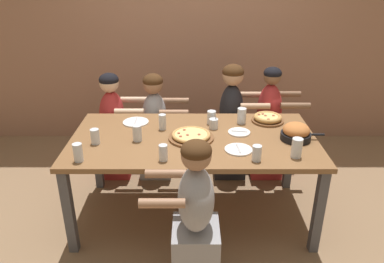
{
  "coord_description": "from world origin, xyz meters",
  "views": [
    {
      "loc": [
        -0.01,
        -2.77,
        2.08
      ],
      "look_at": [
        0.0,
        0.0,
        0.82
      ],
      "focal_mm": 35.0,
      "sensor_mm": 36.0,
      "label": 1
    }
  ],
  "objects_px": {
    "pizza_board_second": "(190,136)",
    "drinking_glass_b": "(210,118)",
    "drinking_glass_i": "(76,154)",
    "diner_far_midright": "(229,125)",
    "pizza_board_main": "(266,118)",
    "skillet_bowl": "(294,132)",
    "cocktail_glass_blue": "(212,124)",
    "drinking_glass_g": "(162,153)",
    "drinking_glass_e": "(161,122)",
    "diner_near_center": "(194,221)",
    "empty_plate_b": "(134,122)",
    "empty_plate_a": "(237,149)",
    "drinking_glass_h": "(240,116)",
    "drinking_glass_f": "(94,137)",
    "diner_far_right": "(266,128)",
    "drinking_glass_d": "(255,154)",
    "drinking_glass_a": "(295,149)",
    "diner_far_midleft": "(154,130)",
    "diner_far_left": "(112,130)",
    "empty_plate_c": "(238,132)",
    "drinking_glass_c": "(136,134)"
  },
  "relations": [
    {
      "from": "drinking_glass_e",
      "to": "drinking_glass_g",
      "type": "xyz_separation_m",
      "value": [
        0.05,
        -0.55,
        -0.01
      ]
    },
    {
      "from": "drinking_glass_c",
      "to": "diner_near_center",
      "type": "distance_m",
      "value": 0.88
    },
    {
      "from": "drinking_glass_i",
      "to": "diner_far_midright",
      "type": "xyz_separation_m",
      "value": [
        1.22,
        1.14,
        -0.28
      ]
    },
    {
      "from": "pizza_board_main",
      "to": "empty_plate_b",
      "type": "bearing_deg",
      "value": -178.65
    },
    {
      "from": "drinking_glass_d",
      "to": "diner_far_right",
      "type": "xyz_separation_m",
      "value": [
        0.32,
        1.13,
        -0.3
      ]
    },
    {
      "from": "pizza_board_second",
      "to": "drinking_glass_d",
      "type": "height_order",
      "value": "drinking_glass_d"
    },
    {
      "from": "drinking_glass_b",
      "to": "diner_far_midright",
      "type": "distance_m",
      "value": 0.58
    },
    {
      "from": "pizza_board_main",
      "to": "diner_far_midright",
      "type": "xyz_separation_m",
      "value": [
        -0.28,
        0.41,
        -0.25
      ]
    },
    {
      "from": "diner_far_midleft",
      "to": "empty_plate_c",
      "type": "bearing_deg",
      "value": 49.56
    },
    {
      "from": "diner_far_left",
      "to": "drinking_glass_d",
      "type": "bearing_deg",
      "value": 48.26
    },
    {
      "from": "drinking_glass_f",
      "to": "diner_far_midleft",
      "type": "height_order",
      "value": "diner_far_midleft"
    },
    {
      "from": "drinking_glass_i",
      "to": "diner_far_left",
      "type": "distance_m",
      "value": 1.19
    },
    {
      "from": "diner_far_right",
      "to": "drinking_glass_g",
      "type": "bearing_deg",
      "value": -41.18
    },
    {
      "from": "drinking_glass_h",
      "to": "pizza_board_second",
      "type": "bearing_deg",
      "value": -144.04
    },
    {
      "from": "diner_far_midleft",
      "to": "diner_far_right",
      "type": "bearing_deg",
      "value": 90.0
    },
    {
      "from": "empty_plate_a",
      "to": "diner_far_left",
      "type": "xyz_separation_m",
      "value": [
        -1.16,
        0.97,
        -0.27
      ]
    },
    {
      "from": "pizza_board_second",
      "to": "drinking_glass_b",
      "type": "height_order",
      "value": "drinking_glass_b"
    },
    {
      "from": "drinking_glass_i",
      "to": "diner_far_midright",
      "type": "distance_m",
      "value": 1.69
    },
    {
      "from": "skillet_bowl",
      "to": "diner_near_center",
      "type": "relative_size",
      "value": 0.32
    },
    {
      "from": "drinking_glass_i",
      "to": "diner_far_midright",
      "type": "relative_size",
      "value": 0.12
    },
    {
      "from": "empty_plate_c",
      "to": "drinking_glass_i",
      "type": "distance_m",
      "value": 1.3
    },
    {
      "from": "empty_plate_b",
      "to": "drinking_glass_c",
      "type": "height_order",
      "value": "drinking_glass_c"
    },
    {
      "from": "diner_far_left",
      "to": "pizza_board_second",
      "type": "bearing_deg",
      "value": 46.03
    },
    {
      "from": "drinking_glass_g",
      "to": "diner_far_right",
      "type": "height_order",
      "value": "diner_far_right"
    },
    {
      "from": "skillet_bowl",
      "to": "diner_near_center",
      "type": "bearing_deg",
      "value": -139.48
    },
    {
      "from": "drinking_glass_a",
      "to": "drinking_glass_h",
      "type": "height_order",
      "value": "drinking_glass_a"
    },
    {
      "from": "skillet_bowl",
      "to": "drinking_glass_g",
      "type": "height_order",
      "value": "skillet_bowl"
    },
    {
      "from": "drinking_glass_a",
      "to": "drinking_glass_e",
      "type": "distance_m",
      "value": 1.13
    },
    {
      "from": "drinking_glass_d",
      "to": "cocktail_glass_blue",
      "type": "bearing_deg",
      "value": 116.18
    },
    {
      "from": "drinking_glass_h",
      "to": "drinking_glass_i",
      "type": "distance_m",
      "value": 1.44
    },
    {
      "from": "drinking_glass_d",
      "to": "drinking_glass_g",
      "type": "height_order",
      "value": "drinking_glass_g"
    },
    {
      "from": "empty_plate_a",
      "to": "drinking_glass_b",
      "type": "height_order",
      "value": "drinking_glass_b"
    },
    {
      "from": "skillet_bowl",
      "to": "diner_far_midright",
      "type": "relative_size",
      "value": 0.3
    },
    {
      "from": "drinking_glass_h",
      "to": "drinking_glass_f",
      "type": "bearing_deg",
      "value": -161.05
    },
    {
      "from": "drinking_glass_g",
      "to": "skillet_bowl",
      "type": "bearing_deg",
      "value": 18.42
    },
    {
      "from": "diner_near_center",
      "to": "diner_far_right",
      "type": "distance_m",
      "value": 1.66
    },
    {
      "from": "empty_plate_b",
      "to": "diner_far_left",
      "type": "relative_size",
      "value": 0.21
    },
    {
      "from": "diner_far_midright",
      "to": "drinking_glass_g",
      "type": "bearing_deg",
      "value": -28.22
    },
    {
      "from": "cocktail_glass_blue",
      "to": "drinking_glass_d",
      "type": "bearing_deg",
      "value": -63.82
    },
    {
      "from": "drinking_glass_b",
      "to": "diner_far_midleft",
      "type": "bearing_deg",
      "value": 140.04
    },
    {
      "from": "drinking_glass_b",
      "to": "drinking_glass_i",
      "type": "bearing_deg",
      "value": -145.35
    },
    {
      "from": "pizza_board_main",
      "to": "pizza_board_second",
      "type": "xyz_separation_m",
      "value": [
        -0.69,
        -0.36,
        -0.01
      ]
    },
    {
      "from": "empty_plate_a",
      "to": "diner_far_midright",
      "type": "distance_m",
      "value": 1.0
    },
    {
      "from": "pizza_board_main",
      "to": "drinking_glass_e",
      "type": "distance_m",
      "value": 0.95
    },
    {
      "from": "empty_plate_c",
      "to": "diner_far_right",
      "type": "distance_m",
      "value": 0.8
    },
    {
      "from": "cocktail_glass_blue",
      "to": "drinking_glass_g",
      "type": "distance_m",
      "value": 0.69
    },
    {
      "from": "drinking_glass_b",
      "to": "diner_far_midright",
      "type": "height_order",
      "value": "diner_far_midright"
    },
    {
      "from": "empty_plate_c",
      "to": "drinking_glass_g",
      "type": "relative_size",
      "value": 1.52
    },
    {
      "from": "empty_plate_a",
      "to": "pizza_board_second",
      "type": "bearing_deg",
      "value": 150.44
    },
    {
      "from": "drinking_glass_g",
      "to": "diner_near_center",
      "type": "xyz_separation_m",
      "value": [
        0.23,
        -0.35,
        -0.32
      ]
    }
  ]
}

